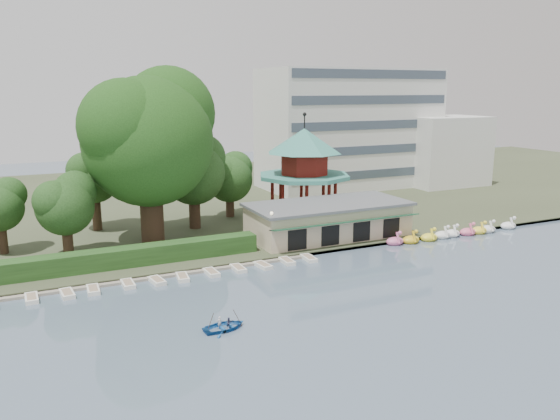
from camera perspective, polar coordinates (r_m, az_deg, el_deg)
ground_plane at (r=41.33m, az=8.20°, el=-12.02°), size 220.00×220.00×0.00m
shore at (r=87.53m, az=-10.62°, el=1.19°), size 220.00×70.00×0.40m
embankment at (r=55.55m, az=-1.57°, el=-5.22°), size 220.00×0.60×0.30m
dock at (r=52.15m, az=-13.81°, el=-6.83°), size 34.00×1.60×0.24m
boathouse at (r=63.32m, az=5.06°, el=-0.96°), size 18.60×9.39×3.90m
pavilion at (r=71.98m, az=2.54°, el=4.86°), size 12.40×12.40×13.50m
office_building at (r=96.81m, az=8.86°, el=8.03°), size 38.00×18.00×20.00m
hedge at (r=54.47m, az=-17.67°, el=-4.92°), size 30.00×2.00×1.80m
lamp_post at (r=56.75m, az=-0.88°, el=-1.48°), size 0.36×0.36×4.28m
big_tree at (r=60.92m, az=-13.52°, el=7.86°), size 15.42×14.37×19.27m
small_trees at (r=64.92m, az=-15.26°, el=2.97°), size 39.20×16.06×11.36m
swan_boats at (r=67.67m, az=17.70°, el=-2.35°), size 19.39×2.16×1.92m
moored_rowboats at (r=50.89m, az=-12.81°, el=-7.19°), size 32.51×2.66×0.36m
rowboat_with_passengers at (r=40.58m, az=-5.84°, el=-11.71°), size 4.84×3.73×2.01m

